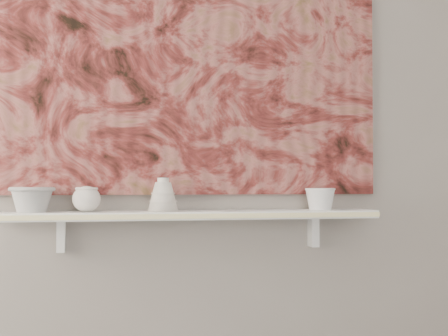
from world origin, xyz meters
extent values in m
plane|color=gray|center=(0.00, 1.60, 1.35)|extent=(3.60, 0.00, 3.60)
cube|color=white|center=(0.00, 1.51, 0.92)|extent=(1.40, 0.18, 0.03)
cube|color=#FAEFA7|center=(0.00, 1.41, 0.92)|extent=(1.40, 0.01, 0.02)
cube|color=white|center=(-0.49, 1.57, 0.84)|extent=(0.03, 0.06, 0.12)
cube|color=white|center=(0.49, 1.57, 0.84)|extent=(0.03, 0.06, 0.12)
cube|color=maroon|center=(0.00, 1.59, 1.54)|extent=(1.50, 0.02, 1.10)
cube|color=black|center=(0.45, 1.57, 1.23)|extent=(0.09, 0.00, 0.08)
camera|label=1|loc=(-0.36, -0.81, 1.03)|focal=50.00mm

